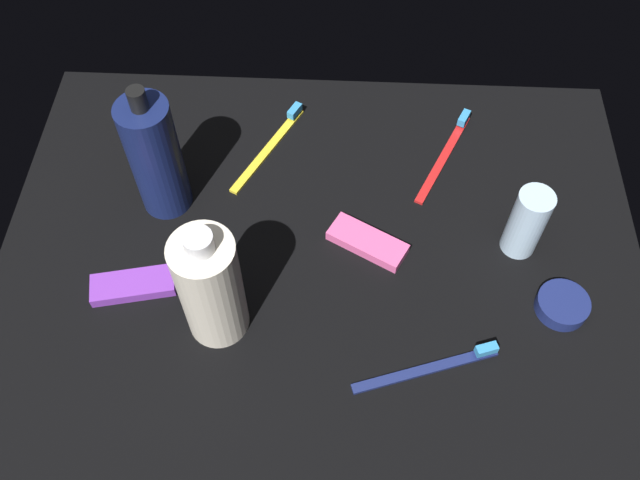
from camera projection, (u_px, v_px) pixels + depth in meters
ground_plane at (320, 255)px, 89.98cm from camera, size 84.00×64.00×1.20cm
lotion_bottle at (155, 157)px, 86.61cm from camera, size 6.67×6.67×20.62cm
bodywash_bottle at (211, 287)px, 76.92cm from camera, size 7.34×7.34×18.69cm
deodorant_stick at (527, 222)px, 85.72cm from camera, size 4.53×4.53×10.52cm
toothbrush_navy at (435, 366)px, 80.09cm from camera, size 17.46×6.83×2.10cm
toothbrush_red at (447, 151)px, 98.26cm from camera, size 8.76×16.79×2.10cm
toothbrush_yellow at (272, 143)px, 99.13cm from camera, size 9.39×16.51×2.10cm
snack_bar_purple at (133, 285)px, 85.92cm from camera, size 11.01×6.09×1.50cm
snack_bar_pink at (367, 242)px, 89.49cm from camera, size 11.05×8.46×1.50cm
cream_tin_left at (562, 305)px, 84.09cm from camera, size 6.44×6.44×1.99cm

